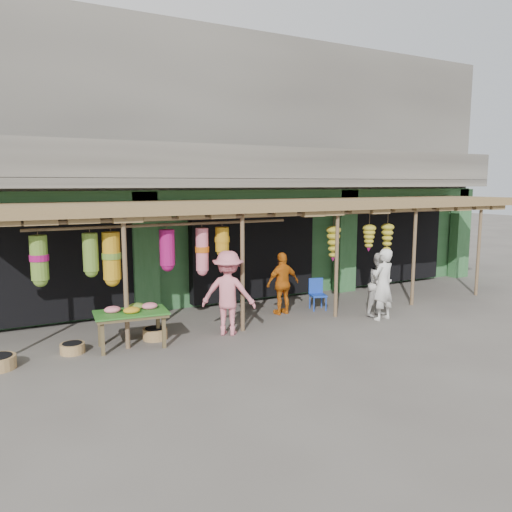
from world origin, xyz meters
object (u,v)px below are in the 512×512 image
flower_table (132,313)px  blue_chair (317,292)px  person_right (381,284)px  person_vendor (283,283)px  person_shopper (228,293)px  person_front (383,284)px

flower_table → blue_chair: 4.98m
blue_chair → person_right: person_right is taller
blue_chair → person_vendor: person_vendor is taller
person_vendor → person_shopper: person_shopper is taller
flower_table → person_vendor: (3.89, 0.76, 0.09)m
person_front → flower_table: bearing=-17.3°
person_front → person_shopper: size_ratio=0.94×
blue_chair → person_right: size_ratio=0.51×
flower_table → person_front: bearing=-2.4°
person_front → person_right: size_ratio=1.09×
blue_chair → person_front: (0.79, -1.54, 0.41)m
flower_table → person_shopper: (2.02, -0.13, 0.22)m
person_right → person_front: bearing=-134.9°
person_right → person_shopper: bearing=162.9°
flower_table → person_shopper: person_shopper is taller
flower_table → person_vendor: person_vendor is taller
person_shopper → person_vendor: bearing=-118.9°
person_vendor → person_right: bearing=144.8°
flower_table → person_front: 5.76m
blue_chair → person_vendor: (-1.02, 0.00, 0.33)m
flower_table → person_vendor: size_ratio=0.95×
flower_table → person_shopper: bearing=1.8°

